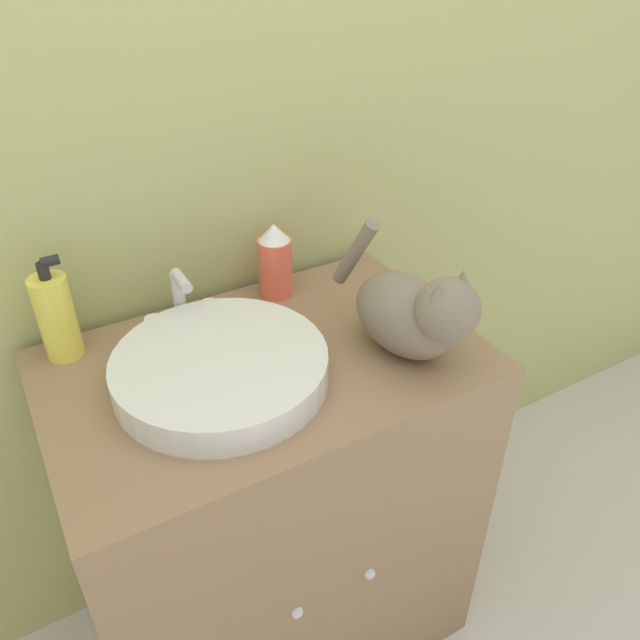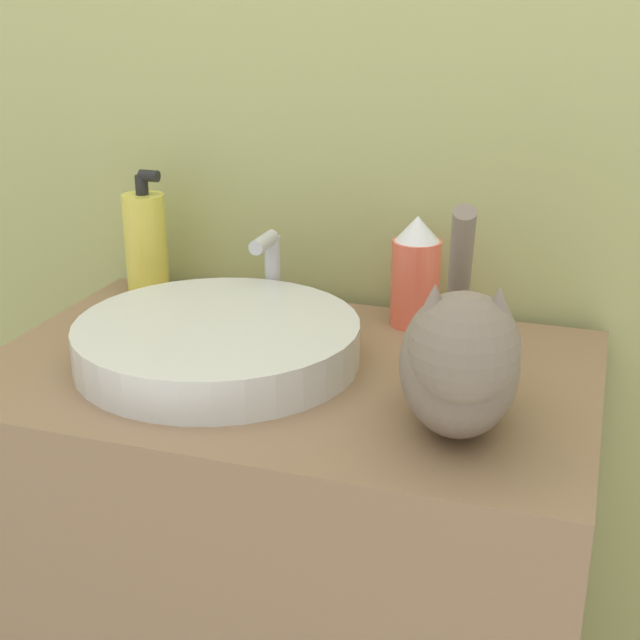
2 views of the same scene
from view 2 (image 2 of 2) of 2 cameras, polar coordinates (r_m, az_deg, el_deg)
wall_back at (r=1.35m, az=2.32°, el=18.54°), size 6.00×0.05×2.50m
vanity_cabinet at (r=1.38m, az=-1.85°, el=-18.98°), size 0.79×0.53×0.84m
sink_basin at (r=1.17m, az=-6.57°, el=-1.40°), size 0.37×0.37×0.06m
faucet at (r=1.33m, az=-3.13°, el=2.57°), size 0.15×0.08×0.13m
cat at (r=0.96m, az=8.97°, el=-2.28°), size 0.17×0.34×0.23m
soap_bottle at (r=1.43m, az=-11.08°, el=4.86°), size 0.07×0.07×0.20m
spray_bottle at (r=1.28m, az=6.15°, el=3.01°), size 0.07×0.07×0.16m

